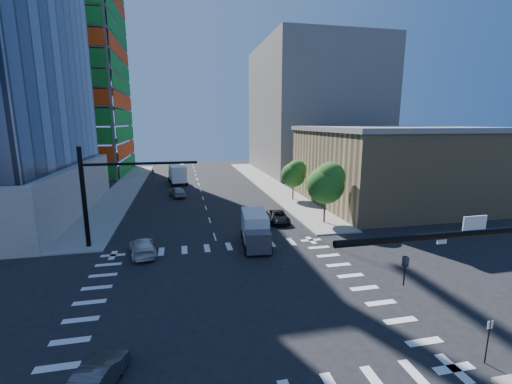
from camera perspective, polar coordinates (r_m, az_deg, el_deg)
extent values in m
plane|color=black|center=(23.61, -3.92, -16.75)|extent=(160.00, 160.00, 0.00)
cube|color=silver|center=(23.61, -3.92, -16.74)|extent=(20.00, 20.00, 0.01)
cube|color=gray|center=(63.50, 1.91, 1.46)|extent=(5.00, 60.00, 0.15)
cube|color=gray|center=(62.34, -20.97, 0.50)|extent=(5.00, 60.00, 0.15)
cube|color=#188729|center=(84.51, -21.67, 19.83)|extent=(0.12, 24.00, 49.00)
cube|color=#E83E0D|center=(75.37, -33.37, 19.92)|extent=(24.00, 0.12, 49.00)
cube|color=#9F865C|center=(51.30, 20.79, 3.87)|extent=(20.00, 22.00, 10.00)
cube|color=slate|center=(50.94, 21.22, 9.78)|extent=(20.50, 22.50, 0.60)
cube|color=slate|center=(81.35, 9.50, 13.37)|extent=(24.00, 30.00, 28.00)
cylinder|color=black|center=(13.59, 32.49, -5.82)|extent=(10.00, 0.24, 0.24)
imported|color=black|center=(12.37, 23.47, -11.96)|extent=(0.16, 0.20, 1.00)
cube|color=white|center=(13.50, 32.65, -4.40)|extent=(0.90, 0.04, 0.50)
cylinder|color=black|center=(33.85, -26.76, -0.84)|extent=(0.40, 0.40, 9.00)
cylinder|color=black|center=(32.49, -18.64, 4.52)|extent=(10.00, 0.24, 0.24)
imported|color=black|center=(32.54, -16.77, 2.68)|extent=(0.16, 0.20, 1.00)
cylinder|color=#382316|center=(39.15, 11.32, -3.33)|extent=(0.20, 0.20, 2.27)
sphere|color=#1C5215|center=(38.48, 11.50, 1.12)|extent=(4.16, 4.16, 4.16)
sphere|color=#367A28|center=(38.22, 12.29, 2.49)|extent=(3.25, 3.25, 3.25)
cylinder|color=#382316|center=(50.20, 6.17, -0.10)|extent=(0.20, 0.20, 1.92)
sphere|color=#1C5215|center=(49.74, 6.24, 2.85)|extent=(3.52, 3.52, 3.52)
sphere|color=#367A28|center=(49.47, 6.81, 3.75)|extent=(2.75, 2.75, 2.75)
cylinder|color=black|center=(20.54, 34.15, -20.02)|extent=(0.06, 0.06, 2.20)
cube|color=silver|center=(20.11, 34.45, -17.81)|extent=(0.30, 0.03, 0.40)
imported|color=black|center=(39.05, 3.70, -4.14)|extent=(2.52, 4.82, 1.30)
imported|color=silver|center=(31.32, -18.41, -8.63)|extent=(2.81, 5.10, 1.40)
imported|color=#929699|center=(53.53, -12.97, 0.04)|extent=(2.91, 4.93, 1.58)
imported|color=#434448|center=(17.68, -25.02, -26.33)|extent=(2.38, 4.03, 1.25)
cube|color=silver|center=(31.34, -0.06, -5.97)|extent=(2.71, 4.83, 2.40)
cube|color=#45434B|center=(31.52, -0.06, -7.01)|extent=(2.29, 1.88, 1.75)
cube|color=white|center=(64.95, -13.03, 3.16)|extent=(3.22, 5.68, 2.81)
cube|color=#45434B|center=(65.05, -13.00, 2.55)|extent=(2.70, 2.23, 2.05)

